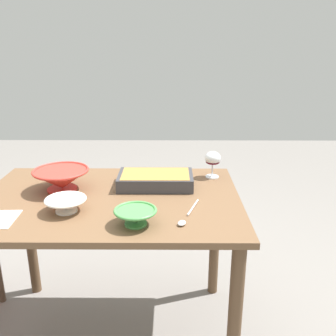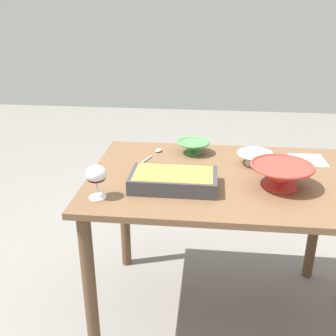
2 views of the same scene
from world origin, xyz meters
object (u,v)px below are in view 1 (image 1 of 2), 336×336
serving_bowl (135,216)px  casserole_dish (156,179)px  wine_glass (213,160)px  mixing_bowl (66,204)px  serving_spoon (186,217)px  dining_table (110,220)px  small_bowl (61,179)px

serving_bowl → casserole_dish: bearing=81.4°
wine_glass → mixing_bowl: size_ratio=0.81×
casserole_dish → wine_glass: bearing=24.1°
mixing_bowl → serving_spoon: (0.49, -0.06, -0.03)m
dining_table → serving_spoon: (0.34, -0.22, 0.12)m
serving_bowl → serving_spoon: 0.20m
wine_glass → mixing_bowl: 0.77m
serving_spoon → dining_table: bearing=147.6°
mixing_bowl → serving_bowl: serving_bowl is taller
dining_table → casserole_dish: casserole_dish is taller
wine_glass → casserole_dish: (-0.29, -0.13, -0.06)m
dining_table → serving_spoon: bearing=-32.4°
dining_table → serving_bowl: serving_bowl is taller
mixing_bowl → serving_spoon: mixing_bowl is taller
serving_spoon → wine_glass: bearing=72.2°
mixing_bowl → wine_glass: bearing=32.9°
small_bowl → casserole_dish: bearing=6.4°
casserole_dish → small_bowl: bearing=-173.6°
mixing_bowl → serving_spoon: bearing=-7.3°
dining_table → wine_glass: bearing=28.4°
mixing_bowl → small_bowl: bearing=109.2°
casserole_dish → mixing_bowl: size_ratio=2.10×
casserole_dish → serving_bowl: bearing=-98.6°
dining_table → serving_spoon: 0.42m
mixing_bowl → casserole_dish: bearing=39.0°
wine_glass → small_bowl: size_ratio=0.53×
casserole_dish → mixing_bowl: casserole_dish is taller
serving_bowl → serving_spoon: (0.20, 0.05, -0.03)m
dining_table → wine_glass: size_ratio=8.55×
mixing_bowl → small_bowl: (-0.08, 0.24, 0.02)m
casserole_dish → dining_table: bearing=-146.2°
dining_table → small_bowl: small_bowl is taller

